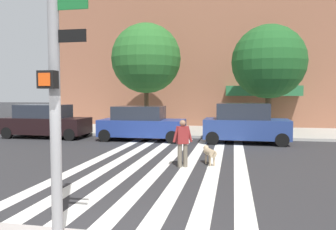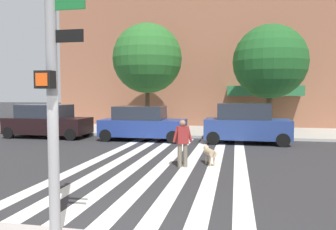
{
  "view_description": "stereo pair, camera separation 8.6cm",
  "coord_description": "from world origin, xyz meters",
  "px_view_note": "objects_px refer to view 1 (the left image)",
  "views": [
    {
      "loc": [
        2.38,
        -5.33,
        2.52
      ],
      "look_at": [
        0.14,
        6.12,
        1.79
      ],
      "focal_mm": 35.73,
      "sensor_mm": 36.0,
      "label": 1
    },
    {
      "loc": [
        2.47,
        -5.31,
        2.52
      ],
      "look_at": [
        0.14,
        6.12,
        1.79
      ],
      "focal_mm": 35.73,
      "sensor_mm": 36.0,
      "label": 2
    }
  ],
  "objects_px": {
    "traffic_light_pole": "(52,31)",
    "parked_car_third_in_line": "(245,124)",
    "parked_car_near_curb": "(46,122)",
    "dog_on_leash": "(209,152)",
    "parked_car_behind_first": "(141,124)",
    "street_tree_nearest": "(146,59)",
    "street_tree_middle": "(269,62)",
    "pedestrian_dog_walker": "(183,141)"
  },
  "relations": [
    {
      "from": "parked_car_near_curb",
      "to": "street_tree_middle",
      "type": "relative_size",
      "value": 0.75
    },
    {
      "from": "traffic_light_pole",
      "to": "parked_car_near_curb",
      "type": "relative_size",
      "value": 1.2
    },
    {
      "from": "parked_car_near_curb",
      "to": "street_tree_nearest",
      "type": "relative_size",
      "value": 0.7
    },
    {
      "from": "parked_car_third_in_line",
      "to": "parked_car_behind_first",
      "type": "bearing_deg",
      "value": -179.99
    },
    {
      "from": "traffic_light_pole",
      "to": "street_tree_middle",
      "type": "height_order",
      "value": "street_tree_middle"
    },
    {
      "from": "traffic_light_pole",
      "to": "pedestrian_dog_walker",
      "type": "height_order",
      "value": "traffic_light_pole"
    },
    {
      "from": "street_tree_middle",
      "to": "dog_on_leash",
      "type": "xyz_separation_m",
      "value": [
        -2.85,
        -8.79,
        -3.98
      ]
    },
    {
      "from": "parked_car_behind_first",
      "to": "traffic_light_pole",
      "type": "bearing_deg",
      "value": -80.65
    },
    {
      "from": "street_tree_nearest",
      "to": "street_tree_middle",
      "type": "relative_size",
      "value": 1.07
    },
    {
      "from": "parked_car_behind_first",
      "to": "parked_car_third_in_line",
      "type": "xyz_separation_m",
      "value": [
        5.54,
        0.0,
        0.08
      ]
    },
    {
      "from": "street_tree_nearest",
      "to": "street_tree_middle",
      "type": "distance_m",
      "value": 7.59
    },
    {
      "from": "traffic_light_pole",
      "to": "parked_car_third_in_line",
      "type": "distance_m",
      "value": 13.33
    },
    {
      "from": "parked_car_third_in_line",
      "to": "pedestrian_dog_walker",
      "type": "height_order",
      "value": "parked_car_third_in_line"
    },
    {
      "from": "pedestrian_dog_walker",
      "to": "parked_car_third_in_line",
      "type": "bearing_deg",
      "value": 69.7
    },
    {
      "from": "street_tree_nearest",
      "to": "parked_car_behind_first",
      "type": "bearing_deg",
      "value": -79.73
    },
    {
      "from": "street_tree_middle",
      "to": "pedestrian_dog_walker",
      "type": "relative_size",
      "value": 3.94
    },
    {
      "from": "street_tree_nearest",
      "to": "dog_on_leash",
      "type": "relative_size",
      "value": 6.74
    },
    {
      "from": "street_tree_middle",
      "to": "dog_on_leash",
      "type": "bearing_deg",
      "value": -107.96
    },
    {
      "from": "dog_on_leash",
      "to": "street_tree_middle",
      "type": "bearing_deg",
      "value": 72.04
    },
    {
      "from": "traffic_light_pole",
      "to": "pedestrian_dog_walker",
      "type": "distance_m",
      "value": 6.97
    },
    {
      "from": "pedestrian_dog_walker",
      "to": "street_tree_middle",
      "type": "bearing_deg",
      "value": 68.34
    },
    {
      "from": "parked_car_behind_first",
      "to": "dog_on_leash",
      "type": "height_order",
      "value": "parked_car_behind_first"
    },
    {
      "from": "dog_on_leash",
      "to": "pedestrian_dog_walker",
      "type": "bearing_deg",
      "value": -145.9
    },
    {
      "from": "street_tree_nearest",
      "to": "street_tree_middle",
      "type": "bearing_deg",
      "value": -2.33
    },
    {
      "from": "street_tree_nearest",
      "to": "dog_on_leash",
      "type": "distance_m",
      "value": 11.14
    },
    {
      "from": "street_tree_nearest",
      "to": "dog_on_leash",
      "type": "xyz_separation_m",
      "value": [
        4.72,
        -9.09,
        -4.36
      ]
    },
    {
      "from": "parked_car_near_curb",
      "to": "dog_on_leash",
      "type": "xyz_separation_m",
      "value": [
        9.84,
        -5.66,
        -0.49
      ]
    },
    {
      "from": "traffic_light_pole",
      "to": "dog_on_leash",
      "type": "distance_m",
      "value": 7.88
    },
    {
      "from": "street_tree_nearest",
      "to": "dog_on_leash",
      "type": "bearing_deg",
      "value": -62.55
    },
    {
      "from": "traffic_light_pole",
      "to": "pedestrian_dog_walker",
      "type": "bearing_deg",
      "value": 79.81
    },
    {
      "from": "parked_car_near_curb",
      "to": "parked_car_third_in_line",
      "type": "bearing_deg",
      "value": 0.0
    },
    {
      "from": "street_tree_middle",
      "to": "pedestrian_dog_walker",
      "type": "height_order",
      "value": "street_tree_middle"
    },
    {
      "from": "street_tree_middle",
      "to": "parked_car_behind_first",
      "type": "bearing_deg",
      "value": -155.76
    },
    {
      "from": "parked_car_near_curb",
      "to": "dog_on_leash",
      "type": "height_order",
      "value": "parked_car_near_curb"
    },
    {
      "from": "traffic_light_pole",
      "to": "parked_car_third_in_line",
      "type": "xyz_separation_m",
      "value": [
        3.46,
        12.62,
        -2.52
      ]
    },
    {
      "from": "parked_car_behind_first",
      "to": "street_tree_nearest",
      "type": "xyz_separation_m",
      "value": [
        -0.62,
        3.44,
        3.89
      ]
    },
    {
      "from": "pedestrian_dog_walker",
      "to": "dog_on_leash",
      "type": "distance_m",
      "value": 1.17
    },
    {
      "from": "parked_car_behind_first",
      "to": "parked_car_third_in_line",
      "type": "relative_size",
      "value": 1.07
    },
    {
      "from": "pedestrian_dog_walker",
      "to": "traffic_light_pole",
      "type": "bearing_deg",
      "value": -100.19
    },
    {
      "from": "traffic_light_pole",
      "to": "street_tree_nearest",
      "type": "relative_size",
      "value": 0.84
    },
    {
      "from": "parked_car_third_in_line",
      "to": "traffic_light_pole",
      "type": "bearing_deg",
      "value": -105.32
    },
    {
      "from": "traffic_light_pole",
      "to": "pedestrian_dog_walker",
      "type": "relative_size",
      "value": 3.54
    }
  ]
}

